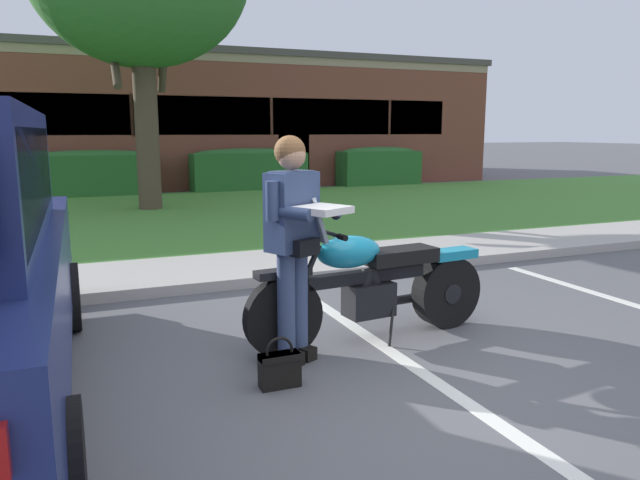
{
  "coord_description": "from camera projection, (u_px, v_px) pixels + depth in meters",
  "views": [
    {
      "loc": [
        -1.71,
        -3.61,
        1.74
      ],
      "look_at": [
        0.15,
        0.88,
        0.85
      ],
      "focal_mm": 33.75,
      "sensor_mm": 36.0,
      "label": 1
    }
  ],
  "objects": [
    {
      "name": "hedge_center_right",
      "position": [
        249.0,
        169.0,
        17.44
      ],
      "size": [
        3.33,
        0.9,
        1.24
      ],
      "color": "#286028",
      "rests_on": "ground"
    },
    {
      "name": "concrete_walk",
      "position": [
        224.0,
        268.0,
        7.55
      ],
      "size": [
        60.0,
        1.5,
        0.08
      ],
      "primitive_type": "cube",
      "color": "#ADA89E",
      "rests_on": "ground"
    },
    {
      "name": "handbag",
      "position": [
        280.0,
        367.0,
        4.11
      ],
      "size": [
        0.28,
        0.13,
        0.36
      ],
      "color": "black",
      "rests_on": "ground"
    },
    {
      "name": "rider_person",
      "position": [
        294.0,
        231.0,
        4.43
      ],
      "size": [
        0.58,
        0.67,
        1.7
      ],
      "color": "black",
      "rests_on": "ground"
    },
    {
      "name": "ground_plane",
      "position": [
        348.0,
        381.0,
        4.24
      ],
      "size": [
        140.0,
        140.0,
        0.0
      ],
      "primitive_type": "plane",
      "color": "#565659"
    },
    {
      "name": "grass_lawn",
      "position": [
        164.0,
        216.0,
        12.21
      ],
      "size": [
        60.0,
        8.75,
        0.06
      ],
      "primitive_type": "cube",
      "color": "#478433",
      "rests_on": "ground"
    },
    {
      "name": "hedge_center_left",
      "position": [
        93.0,
        173.0,
        15.84
      ],
      "size": [
        3.31,
        0.9,
        1.24
      ],
      "color": "#286028",
      "rests_on": "ground"
    },
    {
      "name": "stall_stripe_1",
      "position": [
        402.0,
        359.0,
        4.63
      ],
      "size": [
        0.15,
        4.4,
        0.01
      ],
      "primitive_type": "cube",
      "rotation": [
        0.0,
        0.0,
        0.01
      ],
      "color": "silver",
      "rests_on": "ground"
    },
    {
      "name": "motorcycle",
      "position": [
        379.0,
        282.0,
        5.01
      ],
      "size": [
        2.24,
        0.82,
        1.26
      ],
      "color": "black",
      "rests_on": "ground"
    },
    {
      "name": "hedge_right",
      "position": [
        379.0,
        165.0,
        19.04
      ],
      "size": [
        2.62,
        0.9,
        1.24
      ],
      "color": "#286028",
      "rests_on": "ground"
    },
    {
      "name": "brick_building",
      "position": [
        116.0,
        121.0,
        21.97
      ],
      "size": [
        24.02,
        12.03,
        4.14
      ],
      "color": "brown",
      "rests_on": "ground"
    },
    {
      "name": "curb_strip",
      "position": [
        242.0,
        282.0,
        6.77
      ],
      "size": [
        60.0,
        0.2,
        0.12
      ],
      "primitive_type": "cube",
      "color": "#ADA89E",
      "rests_on": "ground"
    }
  ]
}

